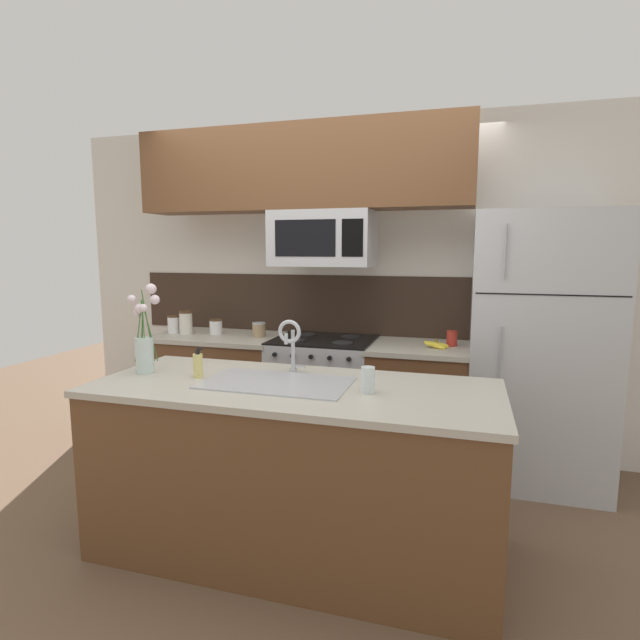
# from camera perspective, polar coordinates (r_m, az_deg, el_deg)

# --- Properties ---
(ground_plane) EXTENTS (10.00, 10.00, 0.00)m
(ground_plane) POSITION_cam_1_polar(r_m,az_deg,el_deg) (3.30, -4.24, -20.91)
(ground_plane) COLOR brown
(rear_partition) EXTENTS (5.20, 0.10, 2.60)m
(rear_partition) POSITION_cam_1_polar(r_m,az_deg,el_deg) (4.05, 6.00, 3.81)
(rear_partition) COLOR silver
(rear_partition) RESTS_ON ground
(splash_band) EXTENTS (3.48, 0.01, 0.48)m
(splash_band) POSITION_cam_1_polar(r_m,az_deg,el_deg) (4.08, 1.68, 1.76)
(splash_band) COLOR #332319
(splash_band) RESTS_ON rear_partition
(back_counter_left) EXTENTS (1.04, 0.65, 0.91)m
(back_counter_left) POSITION_cam_1_polar(r_m,az_deg,el_deg) (4.24, -11.31, -7.73)
(back_counter_left) COLOR brown
(back_counter_left) RESTS_ON ground
(back_counter_right) EXTENTS (0.72, 0.65, 0.91)m
(back_counter_right) POSITION_cam_1_polar(r_m,az_deg,el_deg) (3.79, 11.15, -9.64)
(back_counter_right) COLOR brown
(back_counter_right) RESTS_ON ground
(stove_range) EXTENTS (0.76, 0.64, 0.93)m
(stove_range) POSITION_cam_1_polar(r_m,az_deg,el_deg) (3.91, 0.41, -8.82)
(stove_range) COLOR #B7BABF
(stove_range) RESTS_ON ground
(microwave) EXTENTS (0.74, 0.40, 0.40)m
(microwave) POSITION_cam_1_polar(r_m,az_deg,el_deg) (3.72, 0.34, 9.28)
(microwave) COLOR #B7BABF
(upper_cabinet_band) EXTENTS (2.46, 0.34, 0.60)m
(upper_cabinet_band) POSITION_cam_1_polar(r_m,az_deg,el_deg) (3.79, -2.26, 16.87)
(upper_cabinet_band) COLOR brown
(refrigerator) EXTENTS (0.90, 0.74, 1.84)m
(refrigerator) POSITION_cam_1_polar(r_m,az_deg,el_deg) (3.71, 23.70, -3.12)
(refrigerator) COLOR #B7BABF
(refrigerator) RESTS_ON ground
(storage_jar_tall) EXTENTS (0.10, 0.10, 0.15)m
(storage_jar_tall) POSITION_cam_1_polar(r_m,az_deg,el_deg) (4.32, -16.37, -0.45)
(storage_jar_tall) COLOR silver
(storage_jar_tall) RESTS_ON back_counter_left
(storage_jar_medium) EXTENTS (0.10, 0.10, 0.19)m
(storage_jar_medium) POSITION_cam_1_polar(r_m,az_deg,el_deg) (4.24, -15.08, -0.26)
(storage_jar_medium) COLOR silver
(storage_jar_medium) RESTS_ON back_counter_left
(storage_jar_short) EXTENTS (0.10, 0.10, 0.12)m
(storage_jar_short) POSITION_cam_1_polar(r_m,az_deg,el_deg) (4.17, -11.81, -0.76)
(storage_jar_short) COLOR silver
(storage_jar_short) RESTS_ON back_counter_left
(storage_jar_squat) EXTENTS (0.11, 0.11, 0.11)m
(storage_jar_squat) POSITION_cam_1_polar(r_m,az_deg,el_deg) (3.99, -6.99, -1.10)
(storage_jar_squat) COLOR #997F5B
(storage_jar_squat) RESTS_ON back_counter_left
(banana_bunch) EXTENTS (0.19, 0.13, 0.08)m
(banana_bunch) POSITION_cam_1_polar(r_m,az_deg,el_deg) (3.60, 13.12, -2.79)
(banana_bunch) COLOR yellow
(banana_bunch) RESTS_ON back_counter_right
(coffee_tin) EXTENTS (0.08, 0.08, 0.11)m
(coffee_tin) POSITION_cam_1_polar(r_m,az_deg,el_deg) (3.70, 14.84, -2.05)
(coffee_tin) COLOR #B22D23
(coffee_tin) RESTS_ON back_counter_right
(island_counter) EXTENTS (2.09, 0.86, 0.91)m
(island_counter) POSITION_cam_1_polar(r_m,az_deg,el_deg) (2.74, -2.96, -16.59)
(island_counter) COLOR brown
(island_counter) RESTS_ON ground
(kitchen_sink) EXTENTS (0.76, 0.44, 0.16)m
(kitchen_sink) POSITION_cam_1_polar(r_m,az_deg,el_deg) (2.64, -4.99, -8.67)
(kitchen_sink) COLOR #ADAFB5
(kitchen_sink) RESTS_ON island_counter
(sink_faucet) EXTENTS (0.14, 0.14, 0.31)m
(sink_faucet) POSITION_cam_1_polar(r_m,az_deg,el_deg) (2.77, -3.40, -2.15)
(sink_faucet) COLOR #B7BABF
(sink_faucet) RESTS_ON island_counter
(dish_soap_bottle) EXTENTS (0.06, 0.05, 0.16)m
(dish_soap_bottle) POSITION_cam_1_polar(r_m,az_deg,el_deg) (2.79, -13.77, -5.03)
(dish_soap_bottle) COLOR #DBCC75
(dish_soap_bottle) RESTS_ON island_counter
(drinking_glass) EXTENTS (0.07, 0.07, 0.13)m
(drinking_glass) POSITION_cam_1_polar(r_m,az_deg,el_deg) (2.44, 5.50, -6.83)
(drinking_glass) COLOR silver
(drinking_glass) RESTS_ON island_counter
(flower_vase) EXTENTS (0.16, 0.12, 0.50)m
(flower_vase) POSITION_cam_1_polar(r_m,az_deg,el_deg) (2.96, -19.40, -2.53)
(flower_vase) COLOR silver
(flower_vase) RESTS_ON island_counter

